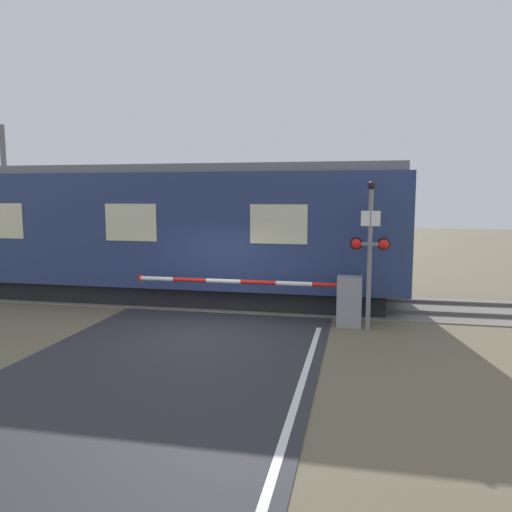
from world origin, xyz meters
name	(u,v)px	position (x,y,z in m)	size (l,w,h in m)	color
ground_plane	(203,333)	(0.00, 0.00, 0.00)	(80.00, 80.00, 0.00)	#6B6047
track_bed	(239,300)	(0.00, 3.66, 0.02)	(36.00, 3.20, 0.13)	slate
train	(154,232)	(-2.74, 3.65, 2.09)	(15.25, 3.19, 4.09)	black
crossing_barrier	(330,298)	(2.88, 1.37, 0.69)	(5.90, 0.44, 1.25)	gray
signal_post	(370,247)	(3.80, 1.15, 2.01)	(0.93, 0.26, 3.54)	gray
catenary_pole	(5,200)	(-9.52, 5.59, 3.06)	(0.20, 1.90, 5.82)	slate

